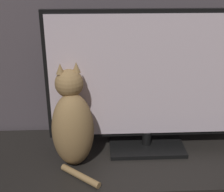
# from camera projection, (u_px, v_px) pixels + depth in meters

# --- Properties ---
(tv) EXTENTS (0.95, 0.22, 0.68)m
(tv) POSITION_uv_depth(u_px,v_px,m) (149.00, 83.00, 1.43)
(tv) COLOR black
(tv) RESTS_ON tv_stand
(cat) EXTENTS (0.23, 0.30, 0.47)m
(cat) POSITION_uv_depth(u_px,v_px,m) (72.00, 124.00, 1.37)
(cat) COLOR #997547
(cat) RESTS_ON tv_stand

